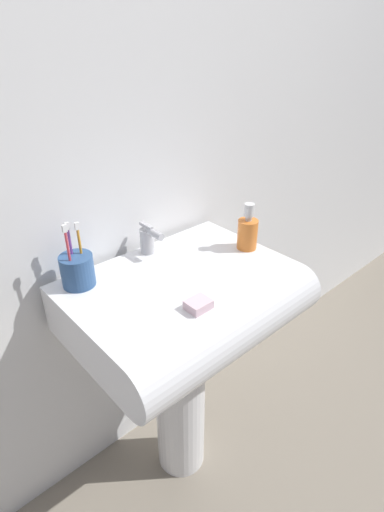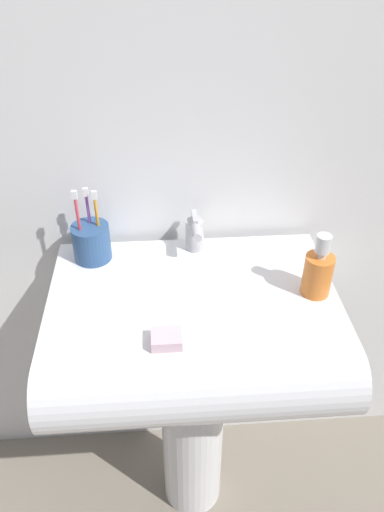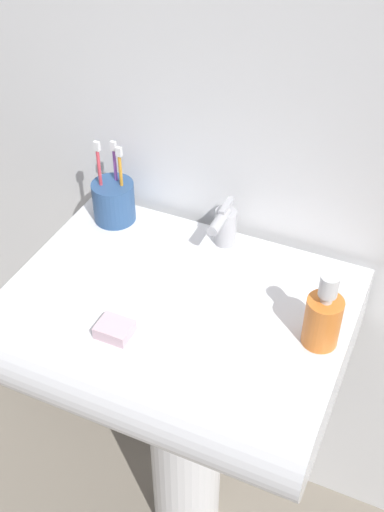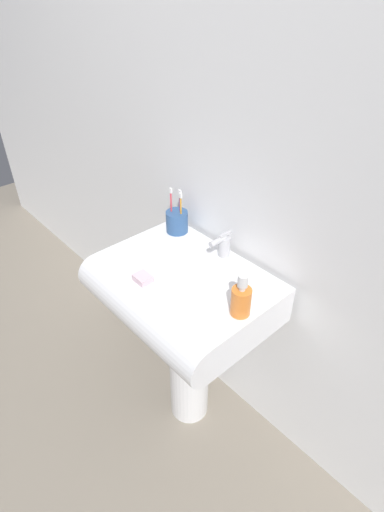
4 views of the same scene
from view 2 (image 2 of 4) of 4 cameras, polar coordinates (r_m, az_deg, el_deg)
The scene contains 8 objects.
ground_plane at distance 1.77m, azimuth 0.05°, elevation -25.00°, with size 6.00×6.00×0.00m, color gray.
wall_back at distance 1.15m, azimuth -0.88°, elevation 18.44°, with size 5.00×0.05×2.40m, color white.
sink_pedestal at distance 1.48m, azimuth 0.06°, elevation -18.63°, with size 0.17×0.17×0.69m, color white.
sink_basin at distance 1.12m, azimuth 0.28°, elevation -8.67°, with size 0.64×0.48×0.15m.
faucet at distance 1.21m, azimuth 0.33°, elevation 2.62°, with size 0.04×0.10×0.10m.
toothbrush_cup at distance 1.21m, azimuth -11.42°, elevation 1.64°, with size 0.09×0.09×0.19m.
soap_bottle at distance 1.11m, azimuth 14.21°, elevation -1.78°, with size 0.06×0.06×0.15m.
bar_soap at distance 0.99m, azimuth -2.93°, elevation -9.47°, with size 0.06×0.05×0.02m, color silver.
Camera 2 is at (-0.06, -0.85, 1.55)m, focal length 35.00 mm.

